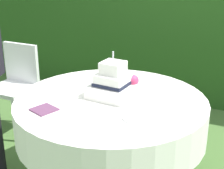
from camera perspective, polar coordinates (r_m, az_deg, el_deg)
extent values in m
cylinder|color=#4C4C51|center=(2.62, -0.16, -10.17)|extent=(0.15, 0.15, 0.71)
cylinder|color=olive|center=(2.45, -0.17, -2.77)|extent=(1.35, 1.35, 0.03)
cylinder|color=white|center=(2.50, -0.17, -5.34)|extent=(1.38, 1.38, 0.28)
cube|color=white|center=(2.47, 0.17, -1.02)|extent=(0.33, 0.33, 0.09)
cube|color=white|center=(2.44, 0.17, 0.88)|extent=(0.24, 0.24, 0.09)
cube|color=black|center=(2.45, 0.17, 0.27)|extent=(0.24, 0.24, 0.02)
cube|color=white|center=(2.41, 0.18, 2.82)|extent=(0.17, 0.17, 0.09)
sphere|color=#D13866|center=(2.49, 3.58, 0.72)|extent=(0.08, 0.08, 0.08)
cylinder|color=silver|center=(2.39, 0.18, 4.69)|extent=(0.01, 0.01, 0.08)
cylinder|color=white|center=(2.85, 2.84, 1.13)|extent=(0.11, 0.11, 0.01)
cylinder|color=white|center=(2.14, 3.65, -5.70)|extent=(0.14, 0.14, 0.01)
cube|color=#603856|center=(2.31, -11.30, -4.13)|extent=(0.19, 0.19, 0.01)
cylinder|color=white|center=(3.39, -15.85, -5.86)|extent=(0.03, 0.03, 0.45)
cylinder|color=white|center=(3.81, -16.36, -2.96)|extent=(0.03, 0.03, 0.45)
cylinder|color=white|center=(3.61, -12.55, -3.90)|extent=(0.03, 0.03, 0.45)
cube|color=white|center=(3.51, -16.51, -0.69)|extent=(0.41, 0.41, 0.04)
cube|color=white|center=(3.56, -14.96, 3.55)|extent=(0.40, 0.05, 0.40)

